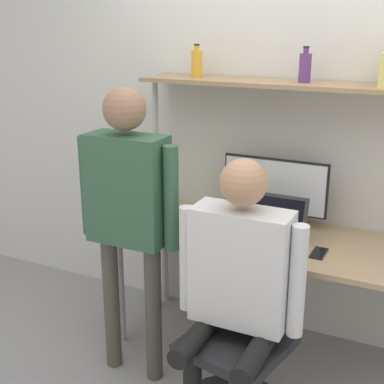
{
  "coord_description": "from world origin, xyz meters",
  "views": [
    {
      "loc": [
        0.79,
        -2.37,
        1.93
      ],
      "look_at": [
        -0.34,
        -0.07,
        1.11
      ],
      "focal_mm": 50.0,
      "sensor_mm": 36.0,
      "label": 1
    }
  ],
  "objects": [
    {
      "name": "shelf_unit",
      "position": [
        0.0,
        0.54,
        1.42
      ],
      "size": [
        1.82,
        0.31,
        1.61
      ],
      "color": "#997A56",
      "rests_on": "ground_plane"
    },
    {
      "name": "bottle_purple",
      "position": [
        0.05,
        0.54,
        1.69
      ],
      "size": [
        0.07,
        0.07,
        0.19
      ],
      "color": "#593372",
      "rests_on": "shelf_unit"
    },
    {
      "name": "person_standing",
      "position": [
        -0.67,
        -0.15,
        1.04
      ],
      "size": [
        0.59,
        0.22,
        1.63
      ],
      "color": "#4C473D",
      "rests_on": "ground_plane"
    },
    {
      "name": "bottle_amber",
      "position": [
        -0.6,
        0.54,
        1.69
      ],
      "size": [
        0.07,
        0.07,
        0.19
      ],
      "color": "gold",
      "rests_on": "shelf_unit"
    },
    {
      "name": "office_chair",
      "position": [
        0.0,
        -0.23,
        0.28
      ],
      "size": [
        0.56,
        0.56,
        0.91
      ],
      "color": "black",
      "rests_on": "ground_plane"
    },
    {
      "name": "wall_back",
      "position": [
        0.0,
        0.74,
        1.35
      ],
      "size": [
        8.0,
        0.06,
        2.7
      ],
      "color": "silver",
      "rests_on": "ground_plane"
    },
    {
      "name": "person_seated",
      "position": [
        -0.0,
        -0.27,
        0.8
      ],
      "size": [
        0.63,
        0.47,
        1.36
      ],
      "color": "black",
      "rests_on": "ground_plane"
    },
    {
      "name": "desk",
      "position": [
        0.0,
        0.36,
        0.68
      ],
      "size": [
        1.91,
        0.69,
        0.76
      ],
      "color": "tan",
      "rests_on": "ground_plane"
    },
    {
      "name": "cell_phone",
      "position": [
        0.26,
        0.24,
        0.76
      ],
      "size": [
        0.07,
        0.15,
        0.01
      ],
      "color": "black",
      "rests_on": "desk"
    },
    {
      "name": "laptop",
      "position": [
        -0.01,
        0.29,
        0.83
      ],
      "size": [
        0.34,
        0.26,
        0.26
      ],
      "color": "#333338",
      "rests_on": "desk"
    },
    {
      "name": "monitor",
      "position": [
        -0.09,
        0.55,
        0.98
      ],
      "size": [
        0.63,
        0.2,
        0.41
      ],
      "color": "black",
      "rests_on": "desk"
    }
  ]
}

